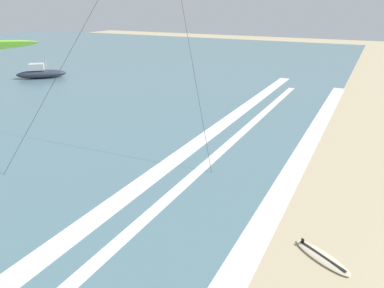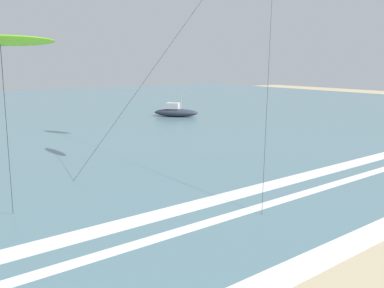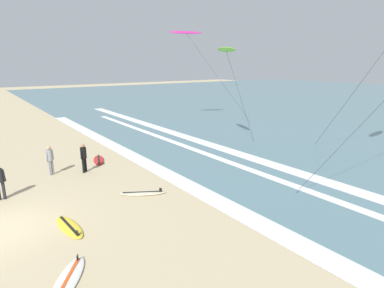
% 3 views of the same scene
% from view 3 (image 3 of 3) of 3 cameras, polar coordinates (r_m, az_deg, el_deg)
% --- Properties ---
extents(ground_plane, '(160.00, 160.00, 0.00)m').
position_cam_3_polar(ground_plane, '(13.50, -31.61, -13.18)').
color(ground_plane, tan).
extents(wave_foam_shoreline, '(50.78, 1.04, 0.01)m').
position_cam_3_polar(wave_foam_shoreline, '(14.78, 1.12, -8.50)').
color(wave_foam_shoreline, white).
rests_on(wave_foam_shoreline, ocean_surface).
extents(wave_foam_mid_break, '(46.80, 0.55, 0.01)m').
position_cam_3_polar(wave_foam_mid_break, '(17.47, 12.01, -5.15)').
color(wave_foam_mid_break, white).
rests_on(wave_foam_mid_break, ocean_surface).
extents(wave_foam_outer_break, '(57.82, 1.01, 0.01)m').
position_cam_3_polar(wave_foam_outer_break, '(19.34, 13.35, -3.31)').
color(wave_foam_outer_break, white).
rests_on(wave_foam_outer_break, ocean_surface).
extents(surfer_foreground_main, '(0.39, 0.45, 1.60)m').
position_cam_3_polar(surfer_foreground_main, '(17.94, -19.14, -1.97)').
color(surfer_foreground_main, black).
rests_on(surfer_foreground_main, ground).
extents(surfer_left_near, '(0.34, 0.48, 1.60)m').
position_cam_3_polar(surfer_left_near, '(18.18, -24.48, -2.27)').
color(surfer_left_near, gray).
rests_on(surfer_left_near, ground).
extents(surfboard_foreground_flat, '(1.58, 2.12, 0.25)m').
position_cam_3_polar(surfboard_foreground_flat, '(14.65, -8.97, -8.77)').
color(surfboard_foreground_flat, beige).
rests_on(surfboard_foreground_flat, ground).
extents(surfboard_right_spare, '(2.07, 1.68, 0.25)m').
position_cam_3_polar(surfboard_right_spare, '(9.93, -21.63, -21.92)').
color(surfboard_right_spare, silver).
rests_on(surfboard_right_spare, ground).
extents(surfboard_near_water, '(2.18, 1.22, 0.25)m').
position_cam_3_polar(surfboard_near_water, '(20.04, -16.62, -2.81)').
color(surfboard_near_water, red).
rests_on(surfboard_near_water, ground).
extents(surfboard_left_pile, '(2.14, 0.76, 0.25)m').
position_cam_3_polar(surfboard_left_pile, '(12.53, -21.44, -13.83)').
color(surfboard_left_pile, yellow).
rests_on(surfboard_left_pile, ground).
extents(kite_lime_low_near, '(3.25, 3.91, 6.90)m').
position_cam_3_polar(kite_lime_low_near, '(22.19, 6.20, 16.63)').
color(kite_lime_low_near, '#70C628').
rests_on(kite_lime_low_near, ground).
extents(kite_magenta_high_left, '(4.12, 7.50, 8.86)m').
position_cam_3_polar(kite_magenta_high_left, '(31.32, -1.09, 19.58)').
color(kite_magenta_high_left, '#CC2384').
rests_on(kite_magenta_high_left, ground).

